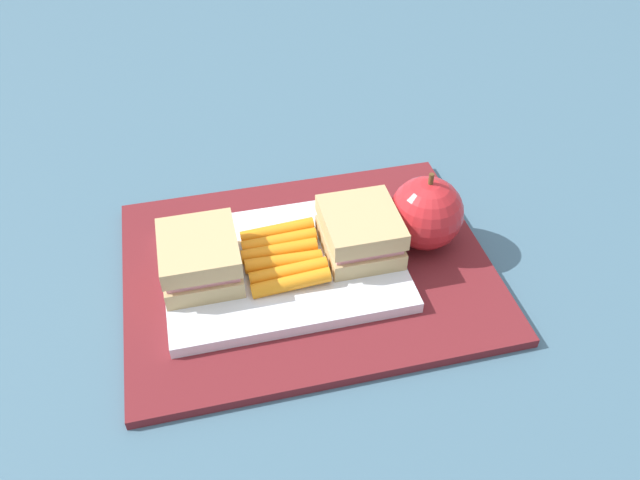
% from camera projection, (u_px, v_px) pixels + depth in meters
% --- Properties ---
extents(ground_plane, '(2.40, 2.40, 0.00)m').
position_uv_depth(ground_plane, '(308.00, 273.00, 0.64)').
color(ground_plane, '#42667A').
extents(lunchbag_mat, '(0.36, 0.28, 0.01)m').
position_uv_depth(lunchbag_mat, '(308.00, 269.00, 0.64)').
color(lunchbag_mat, maroon).
rests_on(lunchbag_mat, ground_plane).
extents(food_tray, '(0.23, 0.17, 0.01)m').
position_uv_depth(food_tray, '(283.00, 265.00, 0.63)').
color(food_tray, white).
rests_on(food_tray, lunchbag_mat).
extents(sandwich_half_left, '(0.07, 0.08, 0.04)m').
position_uv_depth(sandwich_half_left, '(200.00, 258.00, 0.60)').
color(sandwich_half_left, tan).
rests_on(sandwich_half_left, food_tray).
extents(sandwich_half_right, '(0.07, 0.08, 0.04)m').
position_uv_depth(sandwich_half_right, '(360.00, 232.00, 0.62)').
color(sandwich_half_right, tan).
rests_on(sandwich_half_right, food_tray).
extents(carrot_sticks_bundle, '(0.08, 0.09, 0.02)m').
position_uv_depth(carrot_sticks_bundle, '(283.00, 256.00, 0.62)').
color(carrot_sticks_bundle, orange).
rests_on(carrot_sticks_bundle, food_tray).
extents(apple, '(0.07, 0.07, 0.09)m').
position_uv_depth(apple, '(426.00, 213.00, 0.64)').
color(apple, red).
rests_on(apple, lunchbag_mat).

